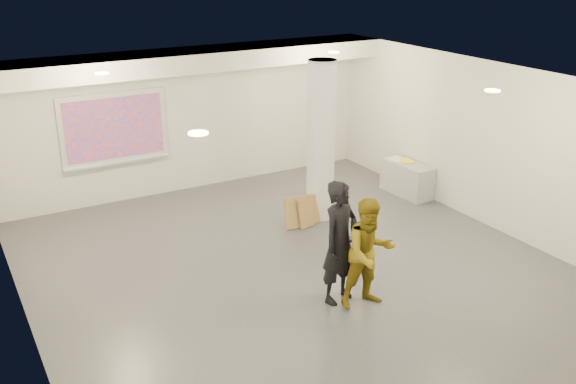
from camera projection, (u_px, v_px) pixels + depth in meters
floor at (300, 273)px, 10.20m from camera, size 8.00×9.00×0.01m
ceiling at (302, 86)px, 9.12m from camera, size 8.00×9.00×0.01m
wall_back at (190, 119)px, 13.31m from camera, size 8.00×0.01×3.00m
wall_front at (547, 329)px, 6.01m from camera, size 8.00×0.01×3.00m
wall_left at (19, 241)px, 7.81m from camera, size 0.01×9.00×3.00m
wall_right at (492, 146)px, 11.51m from camera, size 0.01×9.00×3.00m
soffit_band at (197, 59)px, 12.39m from camera, size 8.00×1.10×0.36m
downlight_nw at (102, 73)px, 10.14m from camera, size 0.22×0.22×0.02m
downlight_ne at (334, 52)px, 12.17m from camera, size 0.22×0.22×0.02m
downlight_sw at (198, 133)px, 6.89m from camera, size 0.22×0.22×0.02m
downlight_se at (492, 91)px, 8.93m from camera, size 0.22×0.22×0.02m
column at (321, 141)px, 11.81m from camera, size 0.52×0.52×3.00m
projection_screen at (114, 129)px, 12.52m from camera, size 2.10×0.13×1.42m
credenza at (407, 179)px, 13.34m from camera, size 0.54×1.19×0.68m
papers_stack at (398, 159)px, 13.43m from camera, size 0.33×0.40×0.02m
postit_pad at (406, 161)px, 13.29m from camera, size 0.33×0.39×0.03m
cardboard_back at (309, 211)px, 11.87m from camera, size 0.53×0.29×0.55m
cardboard_front at (299, 212)px, 11.79m from camera, size 0.56×0.26×0.59m
woman at (340, 242)px, 9.13m from camera, size 0.77×0.63×1.83m
man at (369, 253)px, 9.03m from camera, size 0.86×0.70×1.63m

